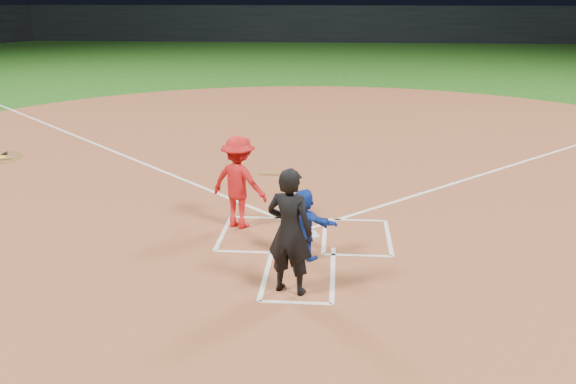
# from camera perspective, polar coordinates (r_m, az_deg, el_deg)

# --- Properties ---
(ground) EXTENTS (120.00, 120.00, 0.00)m
(ground) POSITION_cam_1_polar(r_m,az_deg,el_deg) (12.35, 1.54, -3.90)
(ground) COLOR #1C5114
(ground) RESTS_ON ground
(home_plate_dirt) EXTENTS (28.00, 28.00, 0.01)m
(home_plate_dirt) POSITION_cam_1_polar(r_m,az_deg,el_deg) (18.06, 2.57, 3.07)
(home_plate_dirt) COLOR brown
(home_plate_dirt) RESTS_ON ground
(stadium_wall_far) EXTENTS (80.00, 1.20, 3.20)m
(stadium_wall_far) POSITION_cam_1_polar(r_m,az_deg,el_deg) (59.56, 4.12, 14.69)
(stadium_wall_far) COLOR black
(stadium_wall_far) RESTS_ON ground
(home_plate) EXTENTS (0.60, 0.60, 0.02)m
(home_plate) POSITION_cam_1_polar(r_m,az_deg,el_deg) (12.34, 1.54, -3.82)
(home_plate) COLOR silver
(home_plate) RESTS_ON home_plate_dirt
(on_deck_bat_a) EXTENTS (0.08, 0.84, 0.06)m
(on_deck_bat_a) POSITION_cam_1_polar(r_m,az_deg,el_deg) (19.93, -24.25, 3.04)
(on_deck_bat_a) COLOR #996238
(on_deck_bat_a) RESTS_ON on_deck_circle
(bat_weight_donut) EXTENTS (0.19, 0.19, 0.05)m
(bat_weight_donut) POSITION_cam_1_polar(r_m,az_deg,el_deg) (20.04, -23.93, 3.13)
(bat_weight_donut) COLOR black
(bat_weight_donut) RESTS_ON on_deck_circle
(catcher) EXTENTS (1.23, 0.82, 1.27)m
(catcher) POSITION_cam_1_polar(r_m,az_deg,el_deg) (11.10, 1.40, -2.86)
(catcher) COLOR #1536AD
(catcher) RESTS_ON home_plate_dirt
(umpire) EXTENTS (0.84, 0.69, 2.00)m
(umpire) POSITION_cam_1_polar(r_m,az_deg,el_deg) (9.74, 0.15, -3.53)
(umpire) COLOR black
(umpire) RESTS_ON home_plate_dirt
(chalk_markings) EXTENTS (28.35, 17.32, 0.01)m
(chalk_markings) POSITION_cam_1_polar(r_m,az_deg,el_deg) (17.37, 2.48, 2.51)
(chalk_markings) COLOR white
(chalk_markings) RESTS_ON home_plate_dirt
(batter_at_plate) EXTENTS (1.46, 1.09, 1.83)m
(batter_at_plate) POSITION_cam_1_polar(r_m,az_deg,el_deg) (12.55, -4.40, 0.88)
(batter_at_plate) COLOR red
(batter_at_plate) RESTS_ON home_plate_dirt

